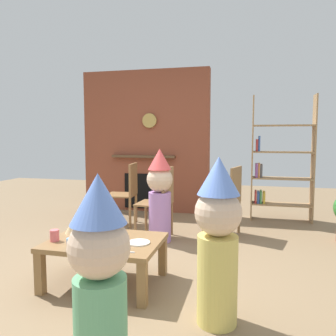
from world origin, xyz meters
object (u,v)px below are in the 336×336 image
object	(u,v)px
child_with_cone_hat	(100,279)
paper_cup_near_left	(116,227)
paper_cup_far_left	(72,244)
paper_plate_front	(139,243)
bookshelf	(277,165)
dining_chair_middle	(161,198)
child_by_the_chairs	(160,193)
paper_plate_rear	(114,238)
paper_cup_near_right	(94,237)
child_in_pink	(218,237)
birthday_cake_slice	(70,229)
dining_chair_right	(229,197)
paper_cup_center	(55,235)
coffee_table	(105,247)
dining_chair_left	(127,190)

from	to	relation	value
child_with_cone_hat	paper_cup_near_left	bearing A→B (deg)	-3.66
paper_cup_far_left	paper_plate_front	size ratio (longest dim) A/B	0.48
bookshelf	dining_chair_middle	size ratio (longest dim) A/B	2.11
bookshelf	dining_chair_middle	bearing A→B (deg)	-138.91
paper_plate_front	child_by_the_chairs	bearing A→B (deg)	97.09
paper_plate_rear	child_with_cone_hat	bearing A→B (deg)	-70.24
paper_cup_near_right	child_in_pink	size ratio (longest dim) A/B	0.09
paper_plate_front	birthday_cake_slice	bearing A→B (deg)	170.02
paper_cup_far_left	child_by_the_chairs	size ratio (longest dim) A/B	0.08
paper_cup_near_left	dining_chair_right	bearing A→B (deg)	56.92
child_in_pink	paper_cup_center	bearing A→B (deg)	10.86
paper_cup_near_right	dining_chair_middle	xyz separation A→B (m)	(0.19, 1.46, 0.07)
bookshelf	coffee_table	bearing A→B (deg)	-121.33
paper_cup_center	dining_chair_right	xyz separation A→B (m)	(1.37, 1.83, 0.07)
coffee_table	paper_cup_near_left	bearing A→B (deg)	89.38
paper_plate_rear	child_by_the_chairs	size ratio (longest dim) A/B	0.19
dining_chair_middle	paper_plate_front	bearing A→B (deg)	101.61
paper_cup_far_left	paper_cup_center	bearing A→B (deg)	148.66
paper_cup_near_right	paper_cup_center	xyz separation A→B (m)	(-0.35, -0.04, -0.00)
dining_chair_middle	dining_chair_right	xyz separation A→B (m)	(0.82, 0.33, 0.00)
paper_cup_near_right	dining_chair_middle	size ratio (longest dim) A/B	0.11
paper_plate_rear	child_with_cone_hat	distance (m)	1.28
paper_cup_near_right	child_with_cone_hat	distance (m)	1.20
paper_cup_near_left	dining_chair_left	distance (m)	1.73
paper_cup_center	child_by_the_chairs	world-z (taller)	child_by_the_chairs
paper_cup_far_left	child_with_cone_hat	xyz separation A→B (m)	(0.65, -0.86, 0.15)
paper_cup_center	paper_cup_far_left	bearing A→B (deg)	-31.34
paper_plate_rear	child_in_pink	distance (m)	1.05
dining_chair_left	bookshelf	bearing A→B (deg)	-165.03
coffee_table	child_in_pink	size ratio (longest dim) A/B	0.84
coffee_table	child_in_pink	world-z (taller)	child_in_pink
paper_cup_near_right	child_by_the_chairs	distance (m)	1.37
coffee_table	child_with_cone_hat	xyz separation A→B (m)	(0.49, -1.14, 0.25)
paper_plate_rear	dining_chair_right	bearing A→B (deg)	61.67
child_in_pink	dining_chair_middle	xyz separation A→B (m)	(-0.87, 1.76, -0.10)
coffee_table	dining_chair_middle	xyz separation A→B (m)	(0.14, 1.37, 0.18)
paper_cup_near_left	child_in_pink	bearing A→B (deg)	-31.77
paper_cup_near_right	child_by_the_chairs	world-z (taller)	child_by_the_chairs
paper_plate_front	child_with_cone_hat	size ratio (longest dim) A/B	0.17
child_in_pink	dining_chair_right	xyz separation A→B (m)	(-0.04, 2.09, -0.10)
coffee_table	paper_cup_center	bearing A→B (deg)	-162.02
paper_cup_far_left	dining_chair_right	size ratio (longest dim) A/B	0.10
paper_cup_center	child_with_cone_hat	bearing A→B (deg)	-48.43
coffee_table	birthday_cake_slice	world-z (taller)	birthday_cake_slice
dining_chair_middle	child_by_the_chairs	bearing A→B (deg)	103.85
paper_plate_front	paper_plate_rear	distance (m)	0.25
paper_cup_far_left	paper_plate_front	bearing A→B (deg)	29.12
birthday_cake_slice	dining_chair_middle	xyz separation A→B (m)	(0.53, 1.27, 0.08)
paper_cup_near_right	paper_plate_front	size ratio (longest dim) A/B	0.53
paper_plate_rear	paper_cup_center	bearing A→B (deg)	-159.77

